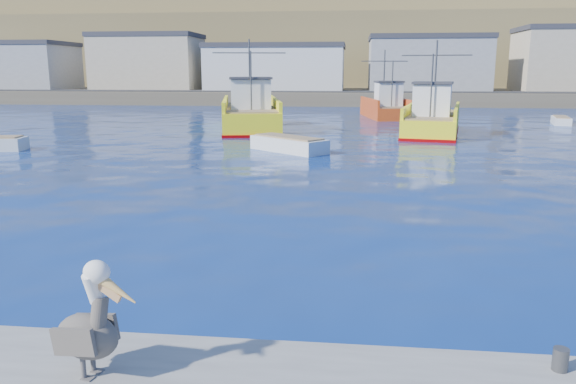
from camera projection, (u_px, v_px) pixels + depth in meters
The scene contains 9 objects.
ground at pixel (333, 294), 10.93m from camera, with size 260.00×260.00×0.00m, color navy.
dock_bollards at pixel (371, 349), 7.43m from camera, with size 36.20×0.20×0.30m.
far_shore at pixel (352, 47), 115.05m from camera, with size 200.00×81.00×24.00m.
trawler_yellow_a at pixel (250, 114), 41.32m from camera, with size 6.27×12.48×6.59m.
trawler_yellow_b at pixel (432, 120), 38.00m from camera, with size 5.22×10.31×6.33m.
boat_orange at pixel (386, 107), 50.96m from camera, with size 4.45×8.56×6.06m.
skiff_mid at pixel (289, 145), 30.01m from camera, with size 4.49×4.15×0.99m.
skiff_far at pixel (561, 121), 45.10m from camera, with size 2.00×3.70×0.76m.
pelican at pixel (90, 327), 6.93m from camera, with size 1.25×0.68×1.55m.
Camera 1 is at (0.27, -10.30, 4.27)m, focal length 35.00 mm.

